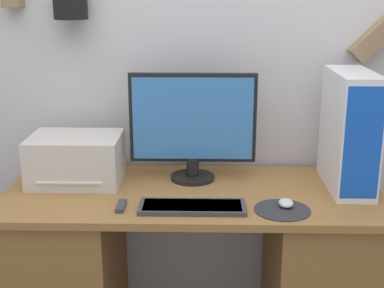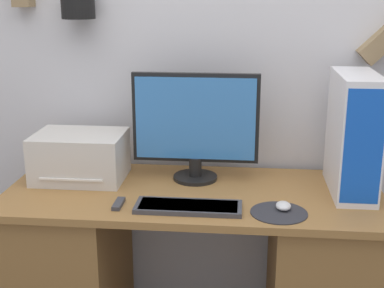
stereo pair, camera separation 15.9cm
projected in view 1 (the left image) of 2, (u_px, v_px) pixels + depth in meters
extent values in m
cube|color=silver|center=(195.00, 28.00, 2.39)|extent=(6.40, 0.05, 2.70)
cylinder|color=black|center=(70.00, 6.00, 2.27)|extent=(0.15, 0.15, 0.11)
cube|color=olive|center=(193.00, 194.00, 2.20)|extent=(1.55, 0.65, 0.03)
cube|color=olive|center=(67.00, 271.00, 2.32)|extent=(0.43, 0.60, 0.69)
cube|color=olive|center=(320.00, 273.00, 2.29)|extent=(0.43, 0.60, 0.69)
cylinder|color=black|center=(193.00, 177.00, 2.33)|extent=(0.19, 0.19, 0.02)
cylinder|color=black|center=(193.00, 167.00, 2.32)|extent=(0.06, 0.06, 0.08)
cube|color=black|center=(193.00, 118.00, 2.27)|extent=(0.54, 0.03, 0.38)
cube|color=#387AC6|center=(193.00, 119.00, 2.25)|extent=(0.51, 0.01, 0.35)
cube|color=#3D3D42|center=(193.00, 207.00, 2.02)|extent=(0.40, 0.14, 0.02)
cube|color=#5B5B60|center=(193.00, 206.00, 2.01)|extent=(0.37, 0.12, 0.01)
cylinder|color=#2D2D33|center=(282.00, 210.00, 2.01)|extent=(0.21, 0.21, 0.00)
ellipsoid|color=silver|center=(286.00, 203.00, 2.03)|extent=(0.06, 0.07, 0.03)
cube|color=white|center=(349.00, 131.00, 2.18)|extent=(0.16, 0.39, 0.49)
cube|color=blue|center=(363.00, 144.00, 2.00)|extent=(0.14, 0.01, 0.44)
cube|color=beige|center=(76.00, 159.00, 2.28)|extent=(0.38, 0.28, 0.20)
cube|color=white|center=(72.00, 178.00, 2.21)|extent=(0.27, 0.13, 0.01)
cube|color=#38383D|center=(121.00, 206.00, 2.03)|extent=(0.03, 0.11, 0.02)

